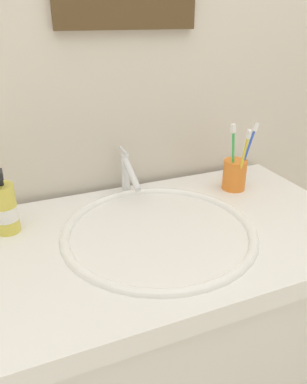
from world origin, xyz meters
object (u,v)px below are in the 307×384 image
object	(u,v)px
toothbrush_cup	(234,175)
toothbrush_green	(233,153)
toothbrush_blue	(247,152)
toothbrush_yellow	(243,157)
faucet	(127,173)
soap_dispenser	(5,209)

from	to	relation	value
toothbrush_cup	toothbrush_green	size ratio (longest dim) A/B	0.45
toothbrush_blue	toothbrush_yellow	bearing A→B (deg)	-137.49
toothbrush_cup	toothbrush_yellow	xyz separation A→B (m)	(-0.01, -0.04, 0.07)
faucet	toothbrush_cup	world-z (taller)	faucet
toothbrush_cup	toothbrush_yellow	size ratio (longest dim) A/B	0.46
faucet	soap_dispenser	bearing A→B (deg)	-165.23
toothbrush_yellow	toothbrush_blue	size ratio (longest dim) A/B	0.99
toothbrush_cup	soap_dispenser	xyz separation A→B (m)	(-0.63, -0.00, 0.02)
faucet	toothbrush_cup	distance (m)	0.31
toothbrush_green	toothbrush_blue	distance (m)	0.05
faucet	toothbrush_blue	size ratio (longest dim) A/B	0.77
faucet	soap_dispenser	distance (m)	0.34
toothbrush_blue	toothbrush_cup	bearing A→B (deg)	165.68
faucet	toothbrush_green	world-z (taller)	toothbrush_green
toothbrush_yellow	toothbrush_green	size ratio (longest dim) A/B	0.98
toothbrush_yellow	toothbrush_green	distance (m)	0.03
toothbrush_yellow	soap_dispenser	xyz separation A→B (m)	(-0.62, 0.04, -0.05)
faucet	toothbrush_yellow	xyz separation A→B (m)	(0.29, -0.13, 0.05)
faucet	toothbrush_blue	xyz separation A→B (m)	(0.33, -0.09, 0.05)
toothbrush_cup	faucet	bearing A→B (deg)	163.84
faucet	toothbrush_cup	size ratio (longest dim) A/B	1.68
faucet	toothbrush_yellow	distance (m)	0.32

